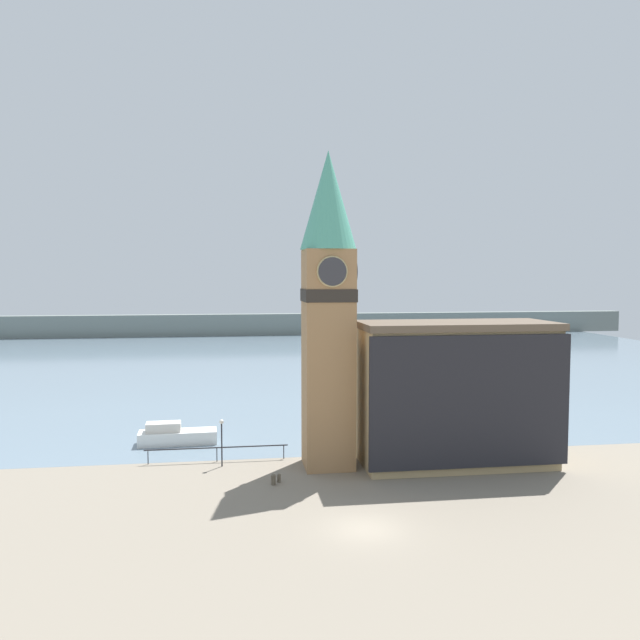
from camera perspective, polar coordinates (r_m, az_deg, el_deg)
The scene contains 10 objects.
ground_plane at distance 36.06m, azimuth 4.16°, elevation -18.49°, with size 160.00×160.00×0.00m, color gray.
water at distance 107.64m, azimuth -4.25°, elevation -3.36°, with size 160.00×120.00×0.00m.
far_shoreline at distance 147.12m, azimuth -5.31°, elevation -0.41°, with size 180.00×3.00×5.00m.
pier_railing at distance 48.03m, azimuth -9.41°, elevation -11.55°, with size 10.60×0.08×1.09m.
clock_tower at distance 44.59m, azimuth 0.76°, elevation 1.79°, with size 4.02×4.02×22.67m.
pier_building at distance 46.95m, azimuth 12.34°, elevation -6.54°, with size 14.29×6.22×10.50m.
boat_near at distance 53.58m, azimuth -13.09°, elevation -10.24°, with size 6.41×2.32×1.83m.
mooring_bollard_near at distance 43.16m, azimuth -3.77°, elevation -14.17°, with size 0.26×0.26×0.61m.
mooring_bollard_far at distance 42.69m, azimuth -4.29°, elevation -14.29°, with size 0.32×0.32×0.74m.
lamp_post at distance 46.41m, azimuth -8.98°, elevation -10.17°, with size 0.32×0.32×3.46m.
Camera 1 is at (-7.15, -32.54, 13.79)m, focal length 35.00 mm.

